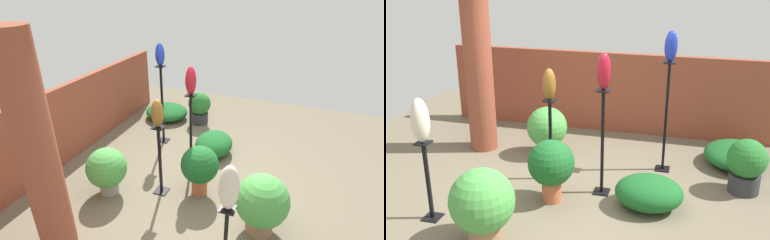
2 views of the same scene
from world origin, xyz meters
TOP-DOWN VIEW (x-y plane):
  - ground_plane at (0.00, 0.00)m, footprint 8.00×8.00m
  - brick_wall_back at (0.00, 2.52)m, footprint 5.60×0.12m
  - brick_pillar at (-1.74, 1.26)m, footprint 0.42×0.42m
  - pedestal_ruby at (0.37, 0.32)m, footprint 0.20×0.20m
  - pedestal_bronze at (-0.37, 0.52)m, footprint 0.20×0.20m
  - pedestal_cobalt at (1.07, 1.19)m, footprint 0.20×0.20m
  - pedestal_ivory at (-1.41, -0.78)m, footprint 0.20×0.20m
  - art_vase_ruby at (0.37, 0.32)m, footprint 0.17×0.17m
  - art_vase_bronze at (-0.37, 0.52)m, footprint 0.17×0.18m
  - art_vase_cobalt at (1.07, 1.19)m, footprint 0.17×0.17m
  - art_vase_ivory at (-1.41, -0.78)m, footprint 0.19×0.21m
  - potted_plant_near_pillar at (2.14, 0.82)m, footprint 0.50×0.50m
  - potted_plant_front_right at (-0.68, 1.26)m, footprint 0.61×0.61m
  - potted_plant_walkway_edge at (-0.18, -0.04)m, footprint 0.57×0.57m
  - potted_plant_front_left at (-0.61, -1.04)m, footprint 0.69×0.69m
  - foliage_bed_east at (1.00, 0.11)m, footprint 0.83×0.69m
  - foliage_bed_west at (2.09, 1.61)m, footprint 0.91×0.99m

SIDE VIEW (x-z plane):
  - ground_plane at x=0.00m, z-range 0.00..0.00m
  - foliage_bed_west at x=2.09m, z-range 0.00..0.31m
  - foliage_bed_east at x=1.00m, z-range 0.00..0.40m
  - potted_plant_near_pillar at x=2.14m, z-range 0.03..0.75m
  - potted_plant_front_right at x=-0.68m, z-range 0.05..0.81m
  - pedestal_ivory at x=-1.41m, z-range -0.05..0.91m
  - potted_plant_front_left at x=-0.61m, z-range 0.04..0.88m
  - potted_plant_walkway_edge at x=-0.18m, z-range 0.09..0.89m
  - pedestal_bronze at x=-0.37m, z-range -0.05..1.08m
  - pedestal_ruby at x=0.37m, z-range -0.05..1.32m
  - brick_wall_back at x=0.00m, z-range 0.00..1.37m
  - pedestal_cobalt at x=1.07m, z-range -0.06..1.51m
  - art_vase_ivory at x=-1.41m, z-range 0.96..1.46m
  - brick_pillar at x=-1.74m, z-range 0.00..2.66m
  - art_vase_bronze at x=-0.37m, z-range 1.13..1.55m
  - art_vase_ruby at x=0.37m, z-range 1.38..1.83m
  - art_vase_cobalt at x=1.07m, z-range 1.57..1.98m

